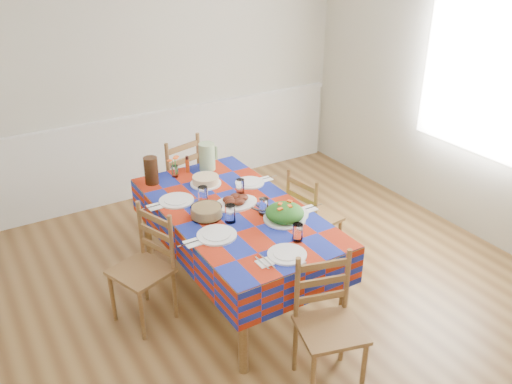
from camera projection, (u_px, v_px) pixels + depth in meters
room at (286, 152)px, 3.52m from camera, size 4.58×5.08×2.78m
wainscot at (154, 151)px, 5.81m from camera, size 4.41×0.06×0.92m
window_right at (479, 74)px, 4.72m from camera, size 0.00×1.40×1.40m
dining_table at (235, 218)px, 4.18m from camera, size 1.00×1.86×0.72m
setting_near_head at (290, 246)px, 3.62m from camera, size 0.43×0.29×0.13m
setting_left_near at (221, 227)px, 3.84m from camera, size 0.52×0.31×0.14m
setting_left_far at (185, 199)px, 4.24m from camera, size 0.50×0.30×0.13m
setting_right_near at (282, 211)px, 4.06m from camera, size 0.50×0.29×0.13m
setting_right_far at (247, 184)px, 4.48m from camera, size 0.46×0.26×0.12m
meat_platter at (235, 201)px, 4.20m from camera, size 0.36×0.26×0.07m
salad_platter at (285, 213)px, 3.98m from camera, size 0.32×0.32×0.13m
pasta_bowl at (207, 212)px, 4.02m from camera, size 0.24×0.24×0.09m
cake at (206, 180)px, 4.52m from camera, size 0.26×0.26×0.07m
serving_utensils at (259, 209)px, 4.14m from camera, size 0.13×0.28×0.01m
flower_vase at (175, 168)px, 4.63m from camera, size 0.12×0.10×0.19m
hot_sauce at (187, 164)px, 4.73m from camera, size 0.04×0.04×0.15m
green_pitcher at (207, 157)px, 4.76m from camera, size 0.14×0.14×0.24m
tea_pitcher at (151, 170)px, 4.50m from camera, size 0.12×0.12×0.23m
name_card at (301, 264)px, 3.47m from camera, size 0.07×0.02×0.02m
chair_near at (328, 325)px, 3.39m from camera, size 0.48×0.46×0.89m
chair_far at (176, 182)px, 5.16m from camera, size 0.51×0.50×0.95m
chair_left at (145, 268)px, 3.94m from camera, size 0.48×0.49×0.88m
chair_right at (311, 218)px, 4.62m from camera, size 0.41×0.43×0.86m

